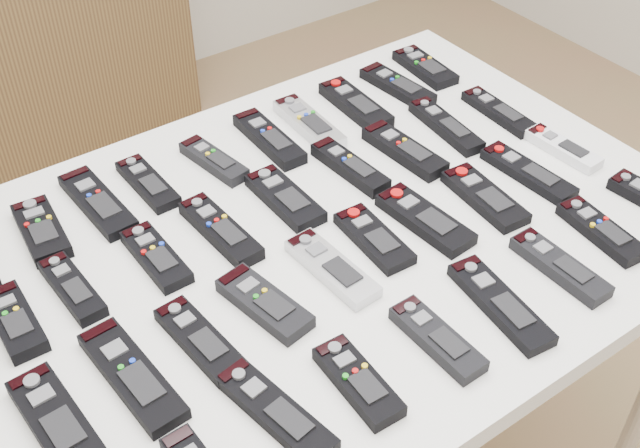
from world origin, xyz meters
TOP-DOWN VIEW (x-y plane):
  - table at (-0.12, 0.11)m, footprint 1.25×0.88m
  - remote_1 at (-0.50, 0.37)m, footprint 0.07×0.16m
  - remote_2 at (-0.39, 0.38)m, footprint 0.07×0.20m
  - remote_3 at (-0.30, 0.38)m, footprint 0.05×0.16m
  - remote_4 at (-0.17, 0.37)m, footprint 0.07×0.16m
  - remote_5 at (-0.05, 0.37)m, footprint 0.05×0.19m
  - remote_6 at (0.04, 0.37)m, footprint 0.06×0.19m
  - remote_7 at (0.16, 0.37)m, footprint 0.06×0.19m
  - remote_8 at (0.28, 0.38)m, footprint 0.07×0.18m
  - remote_9 at (0.37, 0.40)m, footprint 0.07×0.16m
  - remote_10 at (-0.60, 0.20)m, footprint 0.06×0.15m
  - remote_11 at (-0.51, 0.21)m, footprint 0.05×0.16m
  - remote_12 at (-0.37, 0.20)m, footprint 0.05×0.16m
  - remote_13 at (-0.26, 0.20)m, footprint 0.06×0.19m
  - remote_14 at (-0.12, 0.20)m, footprint 0.06×0.17m
  - remote_15 at (0.02, 0.21)m, footprint 0.06×0.18m
  - remote_16 at (0.14, 0.19)m, footprint 0.06×0.19m
  - remote_17 at (0.26, 0.21)m, footprint 0.06×0.19m
  - remote_18 at (0.38, 0.19)m, footprint 0.05×0.18m
  - remote_19 at (-0.62, -0.01)m, footprint 0.07×0.19m
  - remote_20 at (-0.51, 0.01)m, footprint 0.07×0.21m
  - remote_21 at (-0.40, 0.01)m, footprint 0.06×0.17m
  - remote_22 at (-0.29, 0.01)m, footprint 0.08×0.17m
  - remote_23 at (-0.16, 0.02)m, footprint 0.06×0.18m
  - remote_24 at (-0.06, 0.03)m, footprint 0.07×0.16m
  - remote_25 at (0.04, 0.02)m, footprint 0.07×0.19m
  - remote_26 at (0.16, 0.01)m, footprint 0.07×0.18m
  - remote_27 at (0.28, 0.01)m, footprint 0.06×0.19m
  - remote_28 at (0.39, 0.03)m, footprint 0.05×0.15m
  - remote_31 at (-0.38, -0.16)m, footprint 0.08×0.20m
  - remote_32 at (-0.26, -0.18)m, footprint 0.06×0.15m
  - remote_33 at (-0.12, -0.19)m, footprint 0.05×0.16m
  - remote_34 at (0.00, -0.19)m, footprint 0.08×0.20m
  - remote_35 at (0.14, -0.19)m, footprint 0.05×0.17m
  - remote_36 at (0.26, -0.17)m, footprint 0.07×0.17m

SIDE VIEW (x-z plane):
  - table at x=-0.12m, z-range 0.33..1.11m
  - remote_3 at x=-0.30m, z-range 0.78..0.80m
  - remote_18 at x=0.38m, z-range 0.78..0.80m
  - remote_24 at x=-0.06m, z-range 0.78..0.80m
  - remote_9 at x=0.37m, z-range 0.78..0.80m
  - remote_2 at x=-0.39m, z-range 0.78..0.80m
  - remote_8 at x=0.28m, z-range 0.78..0.80m
  - remote_12 at x=-0.37m, z-range 0.78..0.80m
  - remote_27 at x=0.28m, z-range 0.78..0.80m
  - remote_21 at x=-0.40m, z-range 0.78..0.80m
  - remote_23 at x=-0.16m, z-range 0.78..0.80m
  - remote_26 at x=0.16m, z-range 0.78..0.80m
  - remote_31 at x=-0.38m, z-range 0.78..0.80m
  - remote_28 at x=0.39m, z-range 0.78..0.80m
  - remote_17 at x=0.26m, z-range 0.78..0.80m
  - remote_4 at x=-0.17m, z-range 0.78..0.80m
  - remote_34 at x=0.00m, z-range 0.78..0.80m
  - remote_11 at x=-0.51m, z-range 0.78..0.80m
  - remote_20 at x=-0.51m, z-range 0.78..0.80m
  - remote_36 at x=0.26m, z-range 0.78..0.80m
  - remote_14 at x=-0.12m, z-range 0.78..0.80m
  - remote_25 at x=0.04m, z-range 0.78..0.80m
  - remote_5 at x=-0.05m, z-range 0.78..0.80m
  - remote_1 at x=-0.50m, z-range 0.78..0.80m
  - remote_7 at x=0.16m, z-range 0.78..0.80m
  - remote_6 at x=0.04m, z-range 0.78..0.80m
  - remote_35 at x=0.14m, z-range 0.78..0.80m
  - remote_33 at x=-0.12m, z-range 0.78..0.80m
  - remote_10 at x=-0.60m, z-range 0.78..0.80m
  - remote_16 at x=0.14m, z-range 0.78..0.80m
  - remote_32 at x=-0.26m, z-range 0.78..0.80m
  - remote_22 at x=-0.29m, z-range 0.78..0.80m
  - remote_13 at x=-0.26m, z-range 0.78..0.80m
  - remote_15 at x=0.02m, z-range 0.78..0.80m
  - remote_19 at x=-0.62m, z-range 0.78..0.80m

